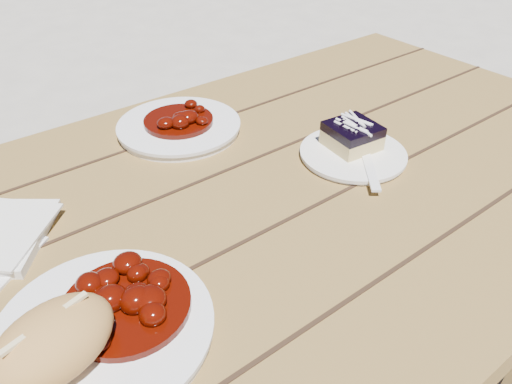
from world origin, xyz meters
TOP-DOWN VIEW (x-y plane):
  - picnic_table at (0.00, -0.00)m, footprint 2.00×1.55m
  - main_plate at (-0.03, -0.11)m, footprint 0.23×0.23m
  - goulash_stew at (-0.00, -0.10)m, footprint 0.15×0.15m
  - bread_roll at (-0.09, -0.13)m, footprint 0.15×0.12m
  - dessert_plate at (0.46, -0.02)m, footprint 0.18×0.18m
  - blueberry_cake at (0.47, -0.00)m, footprint 0.09×0.09m
  - fork_dessert at (0.44, -0.07)m, footprint 0.12×0.14m
  - fork_table at (-0.08, 0.06)m, footprint 0.14×0.12m
  - second_plate at (0.27, 0.24)m, footprint 0.22×0.22m
  - second_stew at (0.27, 0.24)m, footprint 0.13×0.13m

SIDE VIEW (x-z plane):
  - picnic_table at x=0.00m, z-range 0.21..0.96m
  - fork_table at x=-0.08m, z-range 0.75..0.75m
  - dessert_plate at x=0.46m, z-range 0.75..0.76m
  - main_plate at x=-0.03m, z-range 0.75..0.77m
  - second_plate at x=0.27m, z-range 0.75..0.77m
  - fork_dessert at x=0.44m, z-range 0.76..0.76m
  - blueberry_cake at x=0.47m, z-range 0.76..0.81m
  - goulash_stew at x=0.00m, z-range 0.77..0.81m
  - second_stew at x=0.27m, z-range 0.77..0.81m
  - bread_roll at x=-0.09m, z-range 0.77..0.83m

